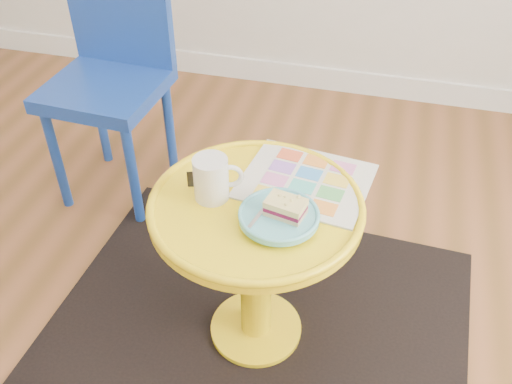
% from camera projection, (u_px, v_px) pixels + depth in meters
% --- Properties ---
extents(room_walls, '(4.00, 4.00, 4.00)m').
position_uv_depth(room_walls, '(23.00, 152.00, 2.48)').
color(room_walls, silver).
rests_on(room_walls, ground).
extents(rug, '(1.35, 1.16, 0.01)m').
position_uv_depth(rug, '(256.00, 330.00, 1.82)').
color(rug, black).
rests_on(rug, ground).
extents(side_table, '(0.56, 0.56, 0.54)m').
position_uv_depth(side_table, '(256.00, 245.00, 1.58)').
color(side_table, yellow).
rests_on(side_table, ground).
extents(chair, '(0.42, 0.43, 0.91)m').
position_uv_depth(chair, '(112.00, 66.00, 2.10)').
color(chair, navy).
rests_on(chair, ground).
extents(newspaper, '(0.37, 0.33, 0.01)m').
position_uv_depth(newspaper, '(306.00, 181.00, 1.55)').
color(newspaper, silver).
rests_on(newspaper, side_table).
extents(mug, '(0.13, 0.09, 0.12)m').
position_uv_depth(mug, '(212.00, 177.00, 1.46)').
color(mug, silver).
rests_on(mug, side_table).
extents(plate, '(0.20, 0.20, 0.02)m').
position_uv_depth(plate, '(279.00, 216.00, 1.41)').
color(plate, '#5DB8C5').
rests_on(plate, newspaper).
extents(cake_slice, '(0.11, 0.08, 0.04)m').
position_uv_depth(cake_slice, '(286.00, 207.00, 1.40)').
color(cake_slice, '#D3BC8C').
rests_on(cake_slice, plate).
extents(fork, '(0.05, 0.14, 0.00)m').
position_uv_depth(fork, '(264.00, 209.00, 1.42)').
color(fork, silver).
rests_on(fork, plate).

